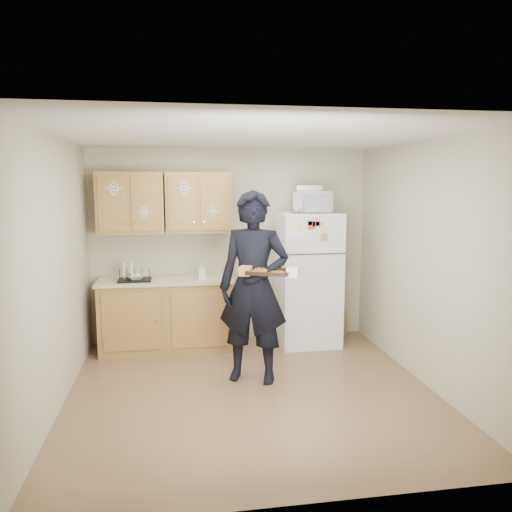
% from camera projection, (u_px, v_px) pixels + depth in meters
% --- Properties ---
extents(floor, '(3.60, 3.60, 0.00)m').
position_uv_depth(floor, '(252.00, 392.00, 4.98)').
color(floor, brown).
rests_on(floor, ground).
extents(ceiling, '(3.60, 3.60, 0.00)m').
position_uv_depth(ceiling, '(251.00, 136.00, 4.62)').
color(ceiling, silver).
rests_on(ceiling, wall_back).
extents(wall_back, '(3.60, 0.04, 2.50)m').
position_uv_depth(wall_back, '(231.00, 246.00, 6.56)').
color(wall_back, '#B2AB90').
rests_on(wall_back, floor).
extents(wall_front, '(3.60, 0.04, 2.50)m').
position_uv_depth(wall_front, '(296.00, 317.00, 3.04)').
color(wall_front, '#B2AB90').
rests_on(wall_front, floor).
extents(wall_left, '(0.04, 3.60, 2.50)m').
position_uv_depth(wall_left, '(55.00, 274.00, 4.51)').
color(wall_left, '#B2AB90').
rests_on(wall_left, floor).
extents(wall_right, '(0.04, 3.60, 2.50)m').
position_uv_depth(wall_right, '(426.00, 264.00, 5.08)').
color(wall_right, '#B2AB90').
rests_on(wall_right, floor).
extents(refrigerator, '(0.75, 0.70, 1.70)m').
position_uv_depth(refrigerator, '(308.00, 279.00, 6.40)').
color(refrigerator, white).
rests_on(refrigerator, floor).
extents(base_cabinet, '(1.60, 0.60, 0.86)m').
position_uv_depth(base_cabinet, '(167.00, 315.00, 6.23)').
color(base_cabinet, olive).
rests_on(base_cabinet, floor).
extents(countertop, '(1.64, 0.64, 0.04)m').
position_uv_depth(countertop, '(166.00, 280.00, 6.16)').
color(countertop, '#C0B494').
rests_on(countertop, base_cabinet).
extents(upper_cab_left, '(0.80, 0.33, 0.75)m').
position_uv_depth(upper_cab_left, '(131.00, 203.00, 6.09)').
color(upper_cab_left, olive).
rests_on(upper_cab_left, wall_back).
extents(upper_cab_right, '(0.80, 0.33, 0.75)m').
position_uv_depth(upper_cab_right, '(198.00, 203.00, 6.23)').
color(upper_cab_right, olive).
rests_on(upper_cab_right, wall_back).
extents(cereal_box, '(0.20, 0.07, 0.32)m').
position_uv_depth(cereal_box, '(339.00, 324.00, 6.82)').
color(cereal_box, gold).
rests_on(cereal_box, floor).
extents(person, '(0.85, 0.71, 2.00)m').
position_uv_depth(person, '(254.00, 287.00, 5.16)').
color(person, black).
rests_on(person, floor).
extents(baking_tray, '(0.49, 0.43, 0.04)m').
position_uv_depth(baking_tray, '(269.00, 273.00, 4.87)').
color(baking_tray, black).
rests_on(baking_tray, person).
extents(pizza_front_left, '(0.14, 0.14, 0.02)m').
position_uv_depth(pizza_front_left, '(258.00, 272.00, 4.82)').
color(pizza_front_left, orange).
rests_on(pizza_front_left, baking_tray).
extents(pizza_front_right, '(0.14, 0.14, 0.02)m').
position_uv_depth(pizza_front_right, '(277.00, 273.00, 4.78)').
color(pizza_front_right, orange).
rests_on(pizza_front_right, baking_tray).
extents(pizza_back_left, '(0.14, 0.14, 0.02)m').
position_uv_depth(pizza_back_left, '(261.00, 269.00, 4.95)').
color(pizza_back_left, orange).
rests_on(pizza_back_left, baking_tray).
extents(microwave, '(0.54, 0.41, 0.27)m').
position_uv_depth(microwave, '(312.00, 202.00, 6.22)').
color(microwave, white).
rests_on(microwave, refrigerator).
extents(foil_pan, '(0.34, 0.26, 0.07)m').
position_uv_depth(foil_pan, '(309.00, 188.00, 6.22)').
color(foil_pan, '#B6B6BD').
rests_on(foil_pan, microwave).
extents(dish_rack, '(0.39, 0.29, 0.16)m').
position_uv_depth(dish_rack, '(135.00, 274.00, 6.00)').
color(dish_rack, black).
rests_on(dish_rack, countertop).
extents(bowl, '(0.29, 0.29, 0.06)m').
position_uv_depth(bowl, '(135.00, 277.00, 6.00)').
color(bowl, silver).
rests_on(bowl, dish_rack).
extents(soap_bottle, '(0.10, 0.11, 0.19)m').
position_uv_depth(soap_bottle, '(201.00, 271.00, 6.10)').
color(soap_bottle, white).
rests_on(soap_bottle, countertop).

